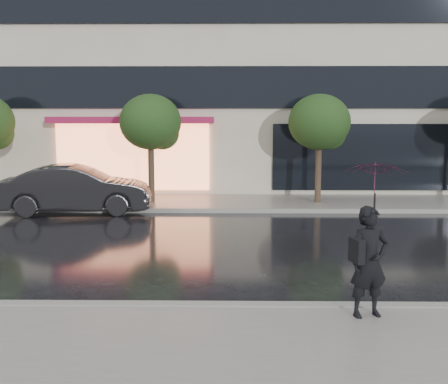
{
  "coord_description": "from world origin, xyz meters",
  "views": [
    {
      "loc": [
        -0.09,
        -10.05,
        3.3
      ],
      "look_at": [
        -0.29,
        3.47,
        1.4
      ],
      "focal_mm": 45.0,
      "sensor_mm": 36.0,
      "label": 1
    }
  ],
  "objects": [
    {
      "name": "sidewalk_near",
      "position": [
        0.0,
        -3.25,
        0.06
      ],
      "size": [
        60.0,
        4.5,
        0.12
      ],
      "primitive_type": "cube",
      "color": "slate",
      "rests_on": "ground"
    },
    {
      "name": "parked_car",
      "position": [
        -5.25,
        8.3,
        0.8
      ],
      "size": [
        5.02,
        2.19,
        1.61
      ],
      "primitive_type": "imported",
      "rotation": [
        0.0,
        0.0,
        1.67
      ],
      "color": "black",
      "rests_on": "ground"
    },
    {
      "name": "ground",
      "position": [
        0.0,
        0.0,
        0.0
      ],
      "size": [
        120.0,
        120.0,
        0.0
      ],
      "primitive_type": "plane",
      "color": "black",
      "rests_on": "ground"
    },
    {
      "name": "tree_mid_east",
      "position": [
        3.06,
        10.03,
        2.92
      ],
      "size": [
        2.2,
        2.2,
        3.99
      ],
      "color": "#33261C",
      "rests_on": "ground"
    },
    {
      "name": "sidewalk_far",
      "position": [
        0.0,
        10.25,
        0.06
      ],
      "size": [
        60.0,
        3.5,
        0.12
      ],
      "primitive_type": "cube",
      "color": "slate",
      "rests_on": "ground"
    },
    {
      "name": "pedestrian_with_umbrella",
      "position": [
        2.09,
        -1.49,
        1.71
      ],
      "size": [
        1.19,
        1.2,
        2.45
      ],
      "rotation": [
        0.0,
        0.0,
        0.29
      ],
      "color": "black",
      "rests_on": "sidewalk_near"
    },
    {
      "name": "tree_mid_west",
      "position": [
        -2.94,
        10.03,
        2.92
      ],
      "size": [
        2.2,
        2.2,
        3.99
      ],
      "color": "#33261C",
      "rests_on": "ground"
    },
    {
      "name": "curb_far",
      "position": [
        0.0,
        8.5,
        0.07
      ],
      "size": [
        60.0,
        0.25,
        0.14
      ],
      "primitive_type": "cube",
      "color": "gray",
      "rests_on": "ground"
    },
    {
      "name": "curb_near",
      "position": [
        0.0,
        -1.0,
        0.07
      ],
      "size": [
        60.0,
        0.25,
        0.14
      ],
      "primitive_type": "cube",
      "color": "gray",
      "rests_on": "ground"
    }
  ]
}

